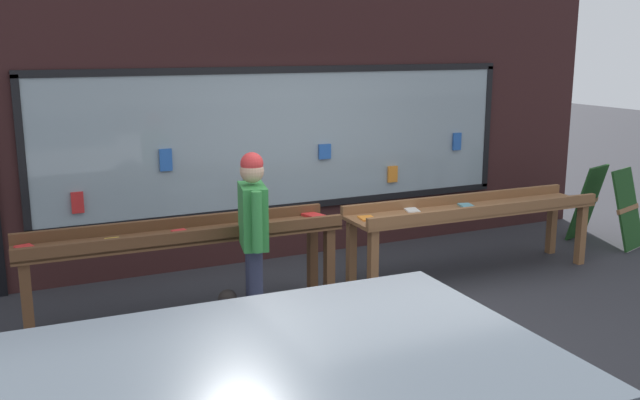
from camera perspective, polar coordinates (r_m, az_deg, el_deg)
The scene contains 7 objects.
ground_plane at distance 6.91m, azimuth 4.83°, elevation -9.57°, with size 40.00×40.00×0.00m, color #2D2D33.
shopfront_facade at distance 8.59m, azimuth -3.26°, elevation 6.49°, with size 8.99×0.29×3.43m.
display_table_left at distance 6.79m, azimuth -10.80°, elevation -3.34°, with size 3.01×0.66×0.94m.
display_table_right at distance 8.24m, azimuth 12.09°, elevation -1.07°, with size 3.01×0.73×0.86m.
person_browsing at distance 6.42m, azimuth -5.37°, elevation -2.26°, with size 0.31×0.64×1.65m.
small_dog at distance 6.40m, azimuth -7.63°, elevation -8.69°, with size 0.34×0.49×0.42m.
sandwich_board_sign at distance 10.00m, azimuth 21.98°, elevation -0.41°, with size 0.76×0.96×1.00m.
Camera 1 is at (-3.25, -5.52, 2.59)m, focal length 40.00 mm.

